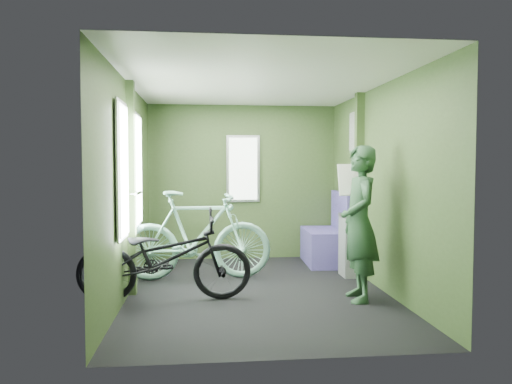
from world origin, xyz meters
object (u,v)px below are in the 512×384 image
Objects in this scene: passenger at (359,223)px; waste_box at (351,245)px; bicycle_mint at (197,280)px; bench_seat at (326,242)px; bicycle_black at (165,302)px.

waste_box is (0.25, 1.11, -0.41)m from passenger.
bench_seat reaches higher than bicycle_mint.
bench_seat is (1.83, 0.86, 0.30)m from bicycle_mint.
waste_box is (2.24, 0.98, 0.40)m from bicycle_black.
bicycle_black is 1.00m from bicycle_mint.
bicycle_black is 1.72× the size of bench_seat.
passenger is at bearing -91.75° from bench_seat.
bicycle_mint reaches higher than bicycle_black.
bench_seat is at bearing -51.19° from bicycle_black.
passenger is (1.99, -0.13, 0.80)m from bicycle_black.
bicycle_black is 2.23× the size of waste_box.
bench_seat is at bearing 177.75° from passenger.
bench_seat is at bearing -66.86° from bicycle_mint.
waste_box reaches higher than bicycle_black.
waste_box is at bearing -91.15° from bicycle_mint.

